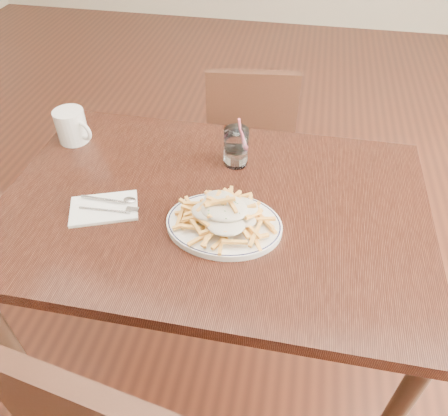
% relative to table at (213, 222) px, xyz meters
% --- Properties ---
extents(floor, '(7.00, 7.00, 0.00)m').
position_rel_table_xyz_m(floor, '(0.00, 0.00, -0.67)').
color(floor, black).
rests_on(floor, ground).
extents(table, '(1.20, 0.80, 0.75)m').
position_rel_table_xyz_m(table, '(0.00, 0.00, 0.00)').
color(table, black).
rests_on(table, ground).
extents(chair_far, '(0.42, 0.42, 0.81)m').
position_rel_table_xyz_m(chair_far, '(0.00, 0.79, -0.21)').
color(chair_far, black).
rests_on(chair_far, ground).
extents(fries_plate, '(0.35, 0.32, 0.02)m').
position_rel_table_xyz_m(fries_plate, '(0.05, -0.09, 0.09)').
color(fries_plate, white).
rests_on(fries_plate, table).
extents(loaded_fries, '(0.23, 0.18, 0.07)m').
position_rel_table_xyz_m(loaded_fries, '(0.05, -0.09, 0.14)').
color(loaded_fries, '#EFAE49').
rests_on(loaded_fries, fries_plate).
extents(napkin, '(0.21, 0.18, 0.01)m').
position_rel_table_xyz_m(napkin, '(-0.29, -0.09, 0.08)').
color(napkin, white).
rests_on(napkin, table).
extents(cutlery, '(0.18, 0.07, 0.01)m').
position_rel_table_xyz_m(cutlery, '(-0.29, -0.08, 0.09)').
color(cutlery, silver).
rests_on(cutlery, napkin).
extents(water_glass, '(0.07, 0.07, 0.16)m').
position_rel_table_xyz_m(water_glass, '(0.03, 0.19, 0.13)').
color(water_glass, white).
rests_on(water_glass, table).
extents(coffee_mug, '(0.13, 0.10, 0.11)m').
position_rel_table_xyz_m(coffee_mug, '(-0.51, 0.22, 0.13)').
color(coffee_mug, white).
rests_on(coffee_mug, table).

